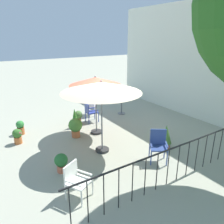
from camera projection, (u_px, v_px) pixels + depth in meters
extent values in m
plane|color=#A3A38E|center=(101.00, 136.00, 8.18)|extent=(60.00, 60.00, 0.00)
cube|color=white|center=(192.00, 61.00, 9.77)|extent=(9.27, 0.30, 5.01)
cube|color=black|center=(170.00, 149.00, 5.21)|extent=(0.03, 5.50, 0.03)
cylinder|color=black|center=(70.00, 210.00, 4.07)|extent=(0.02, 0.02, 1.00)
cylinder|color=black|center=(88.00, 202.00, 4.25)|extent=(0.02, 0.02, 1.00)
cylinder|color=black|center=(104.00, 195.00, 4.44)|extent=(0.02, 0.02, 1.00)
cylinder|color=black|center=(119.00, 189.00, 4.63)|extent=(0.02, 0.02, 1.00)
cylinder|color=black|center=(132.00, 183.00, 4.82)|extent=(0.02, 0.02, 1.00)
cylinder|color=black|center=(145.00, 177.00, 5.00)|extent=(0.02, 0.02, 1.00)
cylinder|color=black|center=(157.00, 172.00, 5.19)|extent=(0.02, 0.02, 1.00)
cylinder|color=black|center=(168.00, 167.00, 5.38)|extent=(0.02, 0.02, 1.00)
cylinder|color=black|center=(178.00, 163.00, 5.56)|extent=(0.02, 0.02, 1.00)
cylinder|color=black|center=(188.00, 159.00, 5.75)|extent=(0.02, 0.02, 1.00)
cylinder|color=black|center=(197.00, 155.00, 5.94)|extent=(0.02, 0.02, 1.00)
cylinder|color=black|center=(205.00, 151.00, 6.12)|extent=(0.02, 0.02, 1.00)
cylinder|color=black|center=(213.00, 148.00, 6.31)|extent=(0.02, 0.02, 1.00)
cylinder|color=black|center=(220.00, 145.00, 6.50)|extent=(0.02, 0.02, 1.00)
cylinder|color=#2D2D2D|center=(102.00, 150.00, 7.14)|extent=(0.44, 0.44, 0.08)
cylinder|color=slate|center=(102.00, 118.00, 6.78)|extent=(0.04, 0.04, 2.29)
cone|color=beige|center=(101.00, 87.00, 6.45)|extent=(2.45, 2.45, 0.31)
sphere|color=slate|center=(101.00, 81.00, 6.39)|extent=(0.06, 0.06, 0.06)
cylinder|color=#2D2D2D|center=(97.00, 132.00, 8.48)|extent=(0.44, 0.44, 0.08)
cylinder|color=slate|center=(96.00, 106.00, 8.14)|extent=(0.04, 0.04, 2.17)
cone|color=#DE5239|center=(95.00, 81.00, 7.83)|extent=(1.91, 1.91, 0.29)
sphere|color=slate|center=(95.00, 76.00, 7.77)|extent=(0.06, 0.06, 0.06)
cylinder|color=silver|center=(122.00, 99.00, 10.34)|extent=(0.67, 0.67, 0.02)
cylinder|color=slate|center=(121.00, 107.00, 10.46)|extent=(0.06, 0.06, 0.72)
cylinder|color=slate|center=(121.00, 113.00, 10.57)|extent=(0.37, 0.37, 0.03)
cube|color=white|center=(90.00, 106.00, 10.29)|extent=(0.63, 0.63, 0.04)
cube|color=white|center=(90.00, 103.00, 10.02)|extent=(0.27, 0.39, 0.41)
cube|color=white|center=(95.00, 104.00, 10.25)|extent=(0.36, 0.25, 0.03)
cube|color=white|center=(86.00, 104.00, 10.25)|extent=(0.36, 0.25, 0.03)
cylinder|color=white|center=(95.00, 109.00, 10.56)|extent=(0.04, 0.04, 0.42)
cylinder|color=white|center=(86.00, 109.00, 10.56)|extent=(0.04, 0.04, 0.42)
cylinder|color=white|center=(95.00, 112.00, 10.17)|extent=(0.04, 0.04, 0.42)
cylinder|color=white|center=(85.00, 112.00, 10.17)|extent=(0.04, 0.04, 0.42)
cube|color=#374E8F|center=(158.00, 148.00, 6.39)|extent=(0.64, 0.65, 0.04)
cube|color=#374E8F|center=(158.00, 137.00, 6.49)|extent=(0.30, 0.41, 0.49)
cube|color=#374E8F|center=(151.00, 144.00, 6.36)|extent=(0.34, 0.26, 0.03)
cube|color=#374E8F|center=(167.00, 144.00, 6.35)|extent=(0.34, 0.26, 0.03)
cylinder|color=#374E8F|center=(151.00, 158.00, 6.29)|extent=(0.04, 0.04, 0.44)
cylinder|color=#374E8F|center=(167.00, 159.00, 6.28)|extent=(0.04, 0.04, 0.44)
cylinder|color=#374E8F|center=(149.00, 152.00, 6.67)|extent=(0.04, 0.04, 0.44)
cylinder|color=#374E8F|center=(164.00, 152.00, 6.65)|extent=(0.04, 0.04, 0.44)
cube|color=white|center=(79.00, 182.00, 4.96)|extent=(0.66, 0.66, 0.04)
cube|color=white|center=(71.00, 171.00, 4.99)|extent=(0.26, 0.42, 0.40)
cube|color=white|center=(73.00, 183.00, 4.74)|extent=(0.39, 0.25, 0.03)
cube|color=white|center=(84.00, 172.00, 5.11)|extent=(0.39, 0.25, 0.03)
cylinder|color=white|center=(82.00, 199.00, 4.75)|extent=(0.04, 0.04, 0.40)
cylinder|color=white|center=(93.00, 187.00, 5.13)|extent=(0.04, 0.04, 0.40)
cylinder|color=white|center=(66.00, 193.00, 4.95)|extent=(0.04, 0.04, 0.40)
cylinder|color=white|center=(77.00, 182.00, 5.32)|extent=(0.04, 0.04, 0.40)
cube|color=#35459E|center=(92.00, 112.00, 9.47)|extent=(0.48, 0.52, 0.04)
cube|color=#35459E|center=(87.00, 108.00, 9.30)|extent=(0.42, 0.07, 0.39)
cube|color=#35459E|center=(94.00, 111.00, 9.26)|extent=(0.08, 0.44, 0.03)
cube|color=#35459E|center=(90.00, 108.00, 9.60)|extent=(0.08, 0.44, 0.03)
cylinder|color=#35459E|center=(99.00, 118.00, 9.47)|extent=(0.04, 0.04, 0.42)
cylinder|color=#35459E|center=(95.00, 115.00, 9.81)|extent=(0.04, 0.04, 0.42)
cylinder|color=#35459E|center=(89.00, 119.00, 9.28)|extent=(0.04, 0.04, 0.42)
cylinder|color=#35459E|center=(85.00, 116.00, 9.61)|extent=(0.04, 0.04, 0.42)
cylinder|color=#C16532|center=(18.00, 140.00, 7.62)|extent=(0.26, 0.26, 0.25)
cylinder|color=#382819|center=(18.00, 137.00, 7.58)|extent=(0.23, 0.23, 0.02)
sphere|color=#366A27|center=(17.00, 133.00, 7.53)|extent=(0.32, 0.32, 0.32)
sphere|color=#DA3562|center=(21.00, 133.00, 7.52)|extent=(0.07, 0.07, 0.07)
sphere|color=#DA3562|center=(17.00, 135.00, 7.44)|extent=(0.07, 0.07, 0.07)
sphere|color=#DA3562|center=(14.00, 132.00, 7.50)|extent=(0.06, 0.06, 0.06)
sphere|color=#DA3562|center=(20.00, 133.00, 7.46)|extent=(0.06, 0.06, 0.06)
cylinder|color=#B56132|center=(21.00, 131.00, 8.33)|extent=(0.26, 0.26, 0.28)
cylinder|color=#382819|center=(20.00, 128.00, 8.29)|extent=(0.23, 0.23, 0.02)
sphere|color=#318338|center=(20.00, 124.00, 8.25)|extent=(0.29, 0.29, 0.29)
cylinder|color=#BF5C34|center=(165.00, 145.00, 7.37)|extent=(0.30, 0.30, 0.17)
cylinder|color=#382819|center=(165.00, 143.00, 7.35)|extent=(0.26, 0.26, 0.02)
cone|color=#4A7A31|center=(166.00, 134.00, 7.24)|extent=(0.39, 0.39, 0.64)
cylinder|color=#D16B49|center=(62.00, 168.00, 6.03)|extent=(0.25, 0.25, 0.21)
cylinder|color=#382819|center=(61.00, 165.00, 6.00)|extent=(0.22, 0.22, 0.02)
sphere|color=#2A6D30|center=(61.00, 160.00, 5.95)|extent=(0.37, 0.37, 0.37)
sphere|color=gold|center=(59.00, 161.00, 5.84)|extent=(0.07, 0.07, 0.07)
sphere|color=gold|center=(57.00, 161.00, 5.91)|extent=(0.10, 0.10, 0.10)
sphere|color=gold|center=(62.00, 156.00, 6.06)|extent=(0.10, 0.10, 0.10)
cylinder|color=#CA6838|center=(76.00, 134.00, 8.12)|extent=(0.31, 0.31, 0.26)
cylinder|color=#382819|center=(76.00, 131.00, 8.08)|extent=(0.27, 0.27, 0.02)
sphere|color=#508A37|center=(75.00, 125.00, 8.01)|extent=(0.51, 0.51, 0.51)
cylinder|color=#C9623E|center=(79.00, 121.00, 9.33)|extent=(0.22, 0.22, 0.25)
cylinder|color=#382819|center=(78.00, 118.00, 9.29)|extent=(0.19, 0.19, 0.02)
sphere|color=#4B783C|center=(78.00, 115.00, 9.23)|extent=(0.35, 0.35, 0.35)
sphere|color=#B34EA9|center=(80.00, 115.00, 9.36)|extent=(0.07, 0.07, 0.07)
sphere|color=#B34EA9|center=(77.00, 117.00, 9.15)|extent=(0.10, 0.10, 0.10)
sphere|color=#B34EA9|center=(78.00, 114.00, 9.35)|extent=(0.09, 0.09, 0.09)
sphere|color=#B34EA9|center=(81.00, 114.00, 9.20)|extent=(0.08, 0.08, 0.08)
cylinder|color=#BA562F|center=(75.00, 125.00, 8.96)|extent=(0.24, 0.24, 0.24)
cylinder|color=#382819|center=(75.00, 122.00, 8.93)|extent=(0.21, 0.21, 0.02)
cone|color=#39822B|center=(75.00, 115.00, 8.83)|extent=(0.25, 0.25, 0.59)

